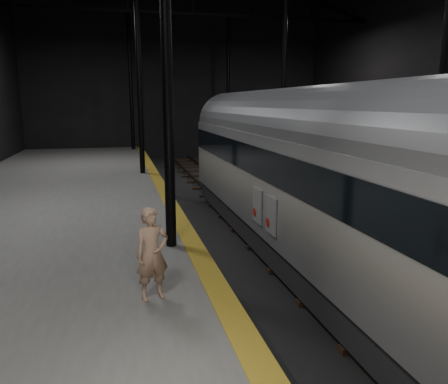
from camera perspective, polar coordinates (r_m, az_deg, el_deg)
name	(u,v)px	position (r m, az deg, el deg)	size (l,w,h in m)	color
ground	(262,229)	(16.08, 5.02, -4.90)	(44.00, 44.00, 0.00)	black
platform_left	(42,230)	(15.34, -22.62, -4.65)	(9.00, 43.80, 1.00)	#4F4F4D
platform_right	(439,205)	(19.64, 26.26, -1.53)	(9.00, 43.80, 1.00)	#4F4F4D
tactile_strip	(173,208)	(15.12, -6.67, -2.07)	(0.50, 43.80, 0.01)	olive
track	(262,228)	(16.06, 5.03, -4.67)	(2.40, 43.00, 0.24)	#3F3328
train	(307,171)	(12.16, 10.80, 2.72)	(2.74, 18.25, 4.88)	#A1A3A9
woman	(152,254)	(8.11, -9.36, -7.97)	(0.63, 0.41, 1.72)	#9E7A61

